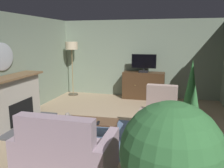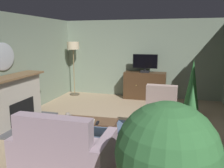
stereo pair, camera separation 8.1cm
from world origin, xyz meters
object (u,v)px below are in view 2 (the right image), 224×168
Objects in this scene: wall_mirror_oval at (3,57)px; floor_lamp at (73,51)px; fireplace at (16,101)px; coffee_table at (91,122)px; potted_plant_leafy_by_curtain at (167,156)px; potted_plant_on_hearth_side at (190,135)px; television at (145,63)px; sofa_floral at (64,154)px; tv_cabinet at (145,86)px; cat at (72,118)px; tv_remote at (97,123)px; folded_newspaper at (87,121)px; armchair_in_far_corner at (159,128)px; potted_plant_tall_palm_by_window at (192,87)px.

wall_mirror_oval reaches higher than floor_lamp.
fireplace is 1.66× the size of coffee_table.
potted_plant_leafy_by_curtain is at bearing -32.01° from fireplace.
wall_mirror_oval is at bearing -180.00° from fireplace.
television is at bearing 104.69° from potted_plant_on_hearth_side.
fireplace reaches higher than sofa_floral.
tv_cabinet is 2.40× the size of cat.
folded_newspaper is (-0.24, 0.06, -0.01)m from tv_remote.
television is 0.55× the size of potted_plant_on_hearth_side.
tv_remote is at bearing -30.65° from folded_newspaper.
television is 0.57× the size of sofa_floral.
potted_plant_on_hearth_side is 0.77× the size of floor_lamp.
potted_plant_leafy_by_curtain reaches higher than cat.
tv_cabinet reaches higher than tv_remote.
coffee_table is 1.23m from cat.
tv_remote is 0.09× the size of floor_lamp.
fireplace is 4.22m from potted_plant_leafy_by_curtain.
coffee_table is (-0.61, -3.46, -0.08)m from tv_cabinet.
television is at bearing 49.31° from fireplace.
fireplace is 0.93× the size of floor_lamp.
tv_remote is at bearing -169.19° from armchair_in_far_corner.
wall_mirror_oval reaches higher than potted_plant_tall_palm_by_window.
sofa_floral reaches higher than coffee_table.
cat is (-2.64, 2.01, -0.71)m from potted_plant_on_hearth_side.
folded_newspaper is 4.04m from floor_lamp.
potted_plant_tall_palm_by_window is 3.15m from cat.
armchair_in_far_corner is (1.41, 0.16, -0.06)m from folded_newspaper.
potted_plant_on_hearth_side is 0.78m from potted_plant_leafy_by_curtain.
potted_plant_leafy_by_curtain is at bearing -50.81° from coffee_table.
fireplace is at bearing 142.03° from sofa_floral.
television is 3.15m from cat.
wall_mirror_oval is 4.41m from tv_cabinet.
folded_newspaper is 2.95m from potted_plant_tall_palm_by_window.
wall_mirror_oval is 2.62m from coffee_table.
tv_remote is at bearing -12.24° from fireplace.
fireplace is at bearing -156.90° from cat.
cat is (1.44, 0.51, -1.52)m from wall_mirror_oval.
potted_plant_tall_palm_by_window reaches higher than armchair_in_far_corner.
sofa_floral is 1.84m from potted_plant_on_hearth_side.
cat is (-0.84, 0.85, -0.27)m from coffee_table.
tv_cabinet is 0.80m from television.
fireplace is at bearing -111.24° from tv_remote.
wall_mirror_oval reaches higher than tv_cabinet.
fireplace is at bearing 0.00° from wall_mirror_oval.
potted_plant_tall_palm_by_window is (2.08, 2.06, 0.39)m from folded_newspaper.
armchair_in_far_corner is at bearing 3.64° from coffee_table.
tv_remote is at bearing 147.94° from potted_plant_on_hearth_side.
tv_cabinet is 1.29× the size of coffee_table.
cat is at bearing 112.34° from sofa_floral.
wall_mirror_oval is 3.01m from floor_lamp.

